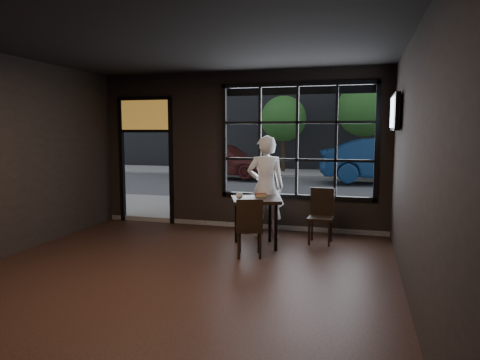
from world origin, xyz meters
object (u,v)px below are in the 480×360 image
(cafe_table, at_px, (255,222))
(navy_car, at_px, (386,160))
(man, at_px, (266,187))
(chair_near, at_px, (249,227))

(cafe_table, relative_size, navy_car, 0.17)
(man, bearing_deg, chair_near, 74.05)
(chair_near, bearing_deg, navy_car, -121.21)
(cafe_table, distance_m, chair_near, 0.59)
(cafe_table, xyz_separation_m, navy_car, (2.66, 9.85, 0.48))
(chair_near, distance_m, man, 1.39)
(chair_near, bearing_deg, man, -106.25)
(cafe_table, bearing_deg, navy_car, 53.75)
(man, distance_m, navy_car, 9.50)
(chair_near, relative_size, man, 0.50)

